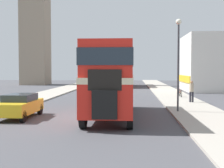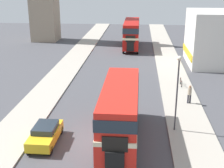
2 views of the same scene
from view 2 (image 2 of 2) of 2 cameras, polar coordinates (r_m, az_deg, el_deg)
ground_plane at (r=23.17m, az=-2.06°, el=-10.22°), size 120.00×120.00×0.00m
sidewalk_right at (r=23.37m, az=14.89°, el=-10.46°), size 3.50×120.00×0.12m
sidewalk_left at (r=24.82m, az=-17.91°, el=-8.95°), size 3.50×120.00×0.12m
double_decker_bus at (r=22.10m, az=1.51°, el=-4.53°), size 2.51×9.77×4.15m
bus_distant at (r=53.01m, az=3.59°, el=9.48°), size 2.47×11.19×4.46m
car_parked_near at (r=22.97m, az=-12.10°, el=-8.90°), size 1.71×3.91×1.37m
pedestrian_walking at (r=29.79m, az=14.00°, el=-1.65°), size 0.35×0.35×1.75m
bicycle_on_pavement at (r=34.72m, az=12.51°, el=0.31°), size 0.05×1.76×0.78m
street_lamp at (r=23.37m, az=11.92°, el=0.23°), size 0.36×0.36×5.86m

